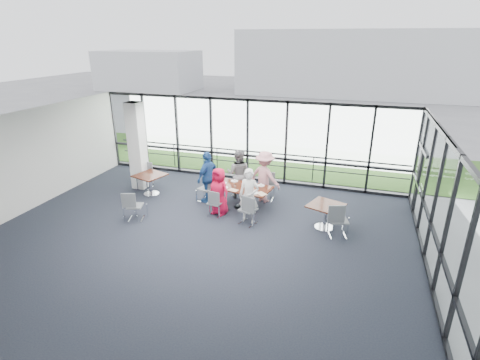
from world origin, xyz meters
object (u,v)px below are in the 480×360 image
(chair_main_fr, at_px, (267,187))
(chair_spare_la, at_px, (135,206))
(main_table, at_px, (243,191))
(diner_end, at_px, (208,177))
(chair_main_fl, at_px, (240,183))
(side_table_right, at_px, (326,208))
(chair_spare_r, at_px, (339,220))
(diner_near_left, at_px, (219,191))
(structural_column, at_px, (137,146))
(chair_spare_lb, at_px, (145,176))
(diner_far_right, at_px, (265,177))
(chair_main_nl, at_px, (215,203))
(diner_far_left, at_px, (238,174))
(chair_main_end, at_px, (206,189))
(chair_main_nr, at_px, (248,210))
(side_table_left, at_px, (150,177))
(diner_near_right, at_px, (249,196))

(chair_main_fr, xyz_separation_m, chair_spare_la, (-3.50, -2.74, -0.00))
(chair_spare_la, bearing_deg, main_table, 13.22)
(diner_end, relative_size, chair_main_fl, 1.94)
(side_table_right, xyz_separation_m, chair_spare_r, (0.41, -0.39, -0.14))
(diner_near_left, distance_m, diner_end, 1.07)
(structural_column, xyz_separation_m, chair_spare_lb, (0.23, -0.07, -1.13))
(diner_far_right, bearing_deg, chair_main_nl, 72.93)
(side_table_right, relative_size, diner_far_right, 0.66)
(structural_column, xyz_separation_m, chair_main_fr, (4.82, 0.32, -1.14))
(side_table_right, distance_m, chair_main_nl, 3.40)
(side_table_right, bearing_deg, structural_column, 170.38)
(diner_far_right, height_order, chair_main_nl, diner_far_right)
(structural_column, height_order, diner_far_right, structural_column)
(diner_far_left, xyz_separation_m, chair_main_end, (-0.94, -0.71, -0.41))
(chair_main_nr, bearing_deg, chair_main_nl, -174.45)
(structural_column, height_order, chair_spare_la, structural_column)
(side_table_left, distance_m, chair_spare_lb, 0.69)
(chair_spare_lb, bearing_deg, side_table_left, 137.17)
(chair_spare_lb, bearing_deg, main_table, 171.29)
(chair_main_nr, bearing_deg, chair_spare_lb, 178.40)
(structural_column, xyz_separation_m, chair_spare_r, (7.37, -1.57, -1.10))
(chair_spare_lb, bearing_deg, side_table_right, 169.38)
(main_table, xyz_separation_m, chair_spare_r, (3.14, -0.97, -0.11))
(diner_near_right, height_order, chair_main_end, diner_near_right)
(structural_column, relative_size, diner_far_left, 1.83)
(chair_main_nr, height_order, chair_main_end, chair_main_nr)
(chair_main_end, bearing_deg, side_table_right, 96.88)
(chair_main_end, relative_size, chair_spare_la, 1.01)
(diner_far_right, xyz_separation_m, chair_main_fr, (0.06, 0.15, -0.43))
(side_table_right, distance_m, chair_main_fr, 2.62)
(chair_main_fl, bearing_deg, structural_column, 16.57)
(chair_main_fr, xyz_separation_m, chair_main_end, (-1.96, -0.78, 0.00))
(side_table_right, relative_size, chair_spare_lb, 1.25)
(chair_main_fl, distance_m, chair_spare_lb, 3.62)
(diner_end, bearing_deg, chair_spare_r, 92.03)
(diner_far_right, bearing_deg, side_table_right, 168.86)
(diner_near_left, relative_size, chair_main_fr, 1.66)
(structural_column, distance_m, chair_main_fr, 4.97)
(diner_near_right, bearing_deg, diner_end, 149.73)
(structural_column, height_order, chair_main_fl, structural_column)
(diner_far_left, xyz_separation_m, diner_end, (-0.86, -0.68, 0.02))
(chair_main_end, bearing_deg, chair_main_nl, 54.05)
(diner_near_right, bearing_deg, chair_spare_lb, 163.00)
(diner_far_right, bearing_deg, chair_main_end, 38.73)
(side_table_left, distance_m, chair_main_end, 2.14)
(main_table, height_order, chair_spare_lb, chair_spare_lb)
(side_table_left, xyz_separation_m, chair_main_nr, (4.00, -1.13, -0.17))
(diner_near_left, relative_size, diner_far_right, 0.86)
(structural_column, bearing_deg, diner_near_right, -17.48)
(main_table, xyz_separation_m, diner_near_right, (0.47, -0.89, 0.23))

